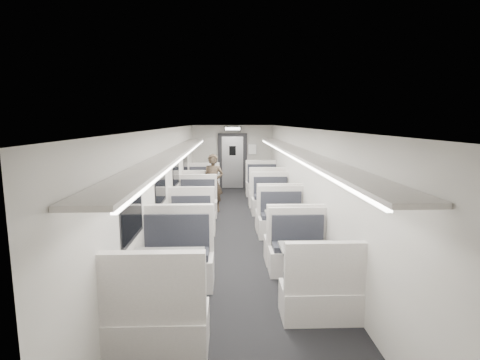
{
  "coord_description": "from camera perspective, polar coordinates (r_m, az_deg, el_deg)",
  "views": [
    {
      "loc": [
        -0.2,
        -8.18,
        2.55
      ],
      "look_at": [
        0.1,
        0.5,
        1.18
      ],
      "focal_mm": 28.0,
      "sensor_mm": 36.0,
      "label": 1
    }
  ],
  "objects": [
    {
      "name": "room",
      "position": [
        8.3,
        -0.56,
        -0.41
      ],
      "size": [
        3.24,
        12.24,
        2.64
      ],
      "color": "black",
      "rests_on": "ground"
    },
    {
      "name": "booth_left_a",
      "position": [
        11.88,
        -5.8,
        -1.58
      ],
      "size": [
        1.06,
        2.16,
        1.15
      ],
      "color": "silver",
      "rests_on": "room"
    },
    {
      "name": "booth_left_b",
      "position": [
        9.41,
        -6.82,
        -4.48
      ],
      "size": [
        1.03,
        2.09,
        1.12
      ],
      "color": "silver",
      "rests_on": "room"
    },
    {
      "name": "booth_left_c",
      "position": [
        7.63,
        -7.99,
        -7.91
      ],
      "size": [
        0.96,
        1.95,
        1.04
      ],
      "color": "silver",
      "rests_on": "room"
    },
    {
      "name": "booth_left_d",
      "position": [
        5.23,
        -11.0,
        -15.29
      ],
      "size": [
        1.15,
        2.34,
        1.25
      ],
      "color": "silver",
      "rests_on": "room"
    },
    {
      "name": "booth_right_a",
      "position": [
        12.15,
        3.73,
        -1.24
      ],
      "size": [
        1.11,
        2.25,
        1.21
      ],
      "color": "silver",
      "rests_on": "room"
    },
    {
      "name": "booth_right_b",
      "position": [
        9.65,
        5.23,
        -4.05
      ],
      "size": [
        1.06,
        2.14,
        1.15
      ],
      "color": "silver",
      "rests_on": "room"
    },
    {
      "name": "booth_right_c",
      "position": [
        7.7,
        7.14,
        -7.54
      ],
      "size": [
        1.03,
        2.09,
        1.12
      ],
      "color": "silver",
      "rests_on": "room"
    },
    {
      "name": "booth_right_d",
      "position": [
        5.85,
        10.28,
        -13.14
      ],
      "size": [
        1.0,
        2.04,
        1.09
      ],
      "color": "silver",
      "rests_on": "room"
    },
    {
      "name": "passenger",
      "position": [
        10.63,
        -4.12,
        -0.43
      ],
      "size": [
        0.68,
        0.53,
        1.64
      ],
      "primitive_type": "imported",
      "rotation": [
        0.0,
        0.0,
        -0.25
      ],
      "color": "black",
      "rests_on": "room"
    },
    {
      "name": "window_a",
      "position": [
        11.72,
        -8.28,
        2.99
      ],
      "size": [
        0.02,
        1.18,
        0.84
      ],
      "primitive_type": "cube",
      "color": "black",
      "rests_on": "room"
    },
    {
      "name": "window_b",
      "position": [
        9.55,
        -9.71,
        1.61
      ],
      "size": [
        0.02,
        1.18,
        0.84
      ],
      "primitive_type": "cube",
      "color": "black",
      "rests_on": "room"
    },
    {
      "name": "window_c",
      "position": [
        7.4,
        -11.98,
        -0.58
      ],
      "size": [
        0.02,
        1.18,
        0.84
      ],
      "primitive_type": "cube",
      "color": "black",
      "rests_on": "room"
    },
    {
      "name": "window_d",
      "position": [
        5.29,
        -16.08,
        -4.54
      ],
      "size": [
        0.02,
        1.18,
        0.84
      ],
      "primitive_type": "cube",
      "color": "black",
      "rests_on": "room"
    },
    {
      "name": "luggage_rack_left",
      "position": [
        7.98,
        -9.51,
        4.27
      ],
      "size": [
        0.46,
        10.4,
        0.09
      ],
      "color": "silver",
      "rests_on": "room"
    },
    {
      "name": "luggage_rack_right",
      "position": [
        8.04,
        8.41,
        4.33
      ],
      "size": [
        0.46,
        10.4,
        0.09
      ],
      "color": "silver",
      "rests_on": "room"
    },
    {
      "name": "vestibule_door",
      "position": [
        14.2,
        -1.15,
        2.86
      ],
      "size": [
        1.1,
        0.13,
        2.1
      ],
      "color": "black",
      "rests_on": "room"
    },
    {
      "name": "exit_sign",
      "position": [
        13.63,
        -1.14,
        7.83
      ],
      "size": [
        0.62,
        0.12,
        0.16
      ],
      "color": "black",
      "rests_on": "room"
    },
    {
      "name": "wall_notice",
      "position": [
        14.17,
        1.89,
        4.71
      ],
      "size": [
        0.32,
        0.02,
        0.4
      ],
      "primitive_type": "cube",
      "color": "white",
      "rests_on": "room"
    }
  ]
}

